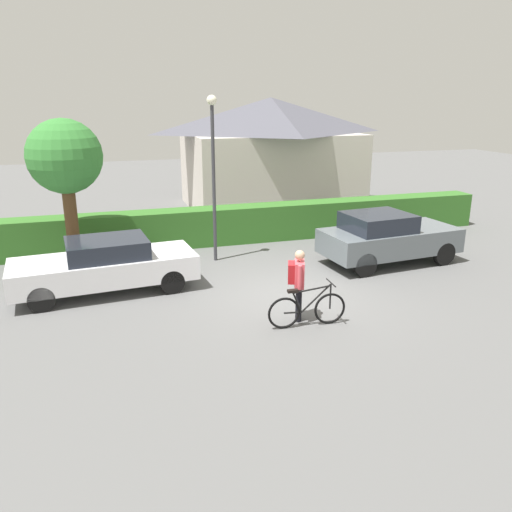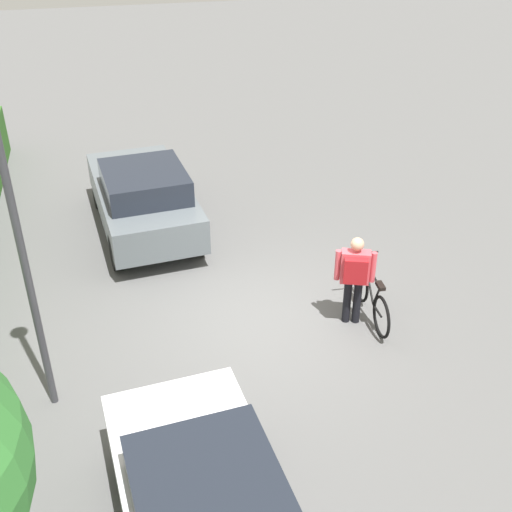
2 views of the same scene
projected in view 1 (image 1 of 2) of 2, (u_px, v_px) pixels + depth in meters
The scene contains 9 objects.
ground_plane at pixel (292, 296), 12.45m from camera, with size 60.00×60.00×0.00m, color #595959.
hedge_row at pixel (236, 224), 16.99m from camera, with size 17.91×0.90×1.19m, color #316724.
house_distant at pixel (270, 152), 22.16m from camera, with size 7.41×5.33×4.65m.
parked_car_near at pixel (105, 265), 12.52m from camera, with size 4.52×2.04×1.34m.
parked_car_far at pixel (387, 237), 14.69m from camera, with size 4.09×2.09×1.50m.
bicycle at pixel (307, 309), 10.68m from camera, with size 1.71×0.50×0.94m.
person_rider at pixel (298, 279), 10.82m from camera, with size 0.46×0.61×1.57m.
street_lamp at pixel (213, 158), 14.30m from camera, with size 0.28×0.28×4.70m.
tree_kerbside at pixel (65, 159), 13.67m from camera, with size 2.00×2.00×4.12m.
Camera 1 is at (-4.26, -10.84, 4.60)m, focal length 35.84 mm.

